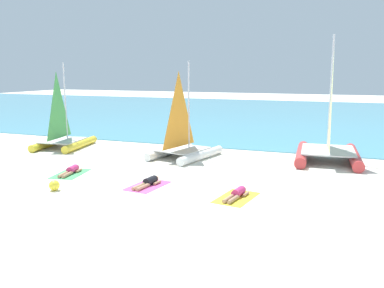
{
  "coord_description": "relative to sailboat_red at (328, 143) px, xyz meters",
  "views": [
    {
      "loc": [
        6.42,
        -12.01,
        4.35
      ],
      "look_at": [
        0.0,
        4.51,
        1.2
      ],
      "focal_mm": 38.34,
      "sensor_mm": 36.0,
      "label": 1
    }
  ],
  "objects": [
    {
      "name": "ground_plane",
      "position": [
        -5.5,
        1.29,
        -0.91
      ],
      "size": [
        120.0,
        120.0,
        0.0
      ],
      "primitive_type": "plane",
      "color": "silver"
    },
    {
      "name": "ocean_water",
      "position": [
        -5.5,
        21.32,
        -0.88
      ],
      "size": [
        120.0,
        40.0,
        0.05
      ],
      "primitive_type": "cube",
      "color": "#4C9EB7",
      "rests_on": "ground"
    },
    {
      "name": "sailboat_red",
      "position": [
        0.0,
        0.0,
        0.0
      ],
      "size": [
        3.34,
        4.89,
        6.1
      ],
      "rotation": [
        0.0,
        0.0,
        0.08
      ],
      "color": "#CC3838",
      "rests_on": "ground"
    },
    {
      "name": "sailboat_white",
      "position": [
        -6.9,
        -1.78,
        -0.18
      ],
      "size": [
        3.1,
        4.15,
        4.87
      ],
      "rotation": [
        0.0,
        0.0,
        -0.21
      ],
      "color": "white",
      "rests_on": "ground"
    },
    {
      "name": "sailboat_yellow",
      "position": [
        -14.41,
        -1.74,
        -0.19
      ],
      "size": [
        3.02,
        4.09,
        4.86
      ],
      "rotation": [
        0.0,
        0.0,
        0.18
      ],
      "color": "yellow",
      "rests_on": "ground"
    },
    {
      "name": "towel_left",
      "position": [
        -10.17,
        -6.64,
        -0.9
      ],
      "size": [
        1.43,
        2.07,
        0.01
      ],
      "primitive_type": "cube",
      "rotation": [
        0.0,
        0.0,
        0.18
      ],
      "color": "#4CB266",
      "rests_on": "ground"
    },
    {
      "name": "sunbather_left",
      "position": [
        -10.18,
        -6.58,
        -0.78
      ],
      "size": [
        0.68,
        1.56,
        0.3
      ],
      "rotation": [
        0.0,
        0.0,
        0.18
      ],
      "color": "#D83372",
      "rests_on": "towel_left"
    },
    {
      "name": "towel_middle",
      "position": [
        -6.2,
        -7.13,
        -0.9
      ],
      "size": [
        1.29,
        2.01,
        0.01
      ],
      "primitive_type": "cube",
      "rotation": [
        0.0,
        0.0,
        -0.11
      ],
      "color": "#D84C99",
      "rests_on": "ground"
    },
    {
      "name": "sunbather_middle",
      "position": [
        -6.2,
        -7.07,
        -0.78
      ],
      "size": [
        0.58,
        1.57,
        0.3
      ],
      "rotation": [
        0.0,
        0.0,
        -0.11
      ],
      "color": "black",
      "rests_on": "towel_middle"
    },
    {
      "name": "towel_right",
      "position": [
        -2.62,
        -7.35,
        -0.9
      ],
      "size": [
        1.36,
        2.04,
        0.01
      ],
      "primitive_type": "cube",
      "rotation": [
        0.0,
        0.0,
        -0.14
      ],
      "color": "yellow",
      "rests_on": "ground"
    },
    {
      "name": "sunbather_right",
      "position": [
        -2.61,
        -7.28,
        -0.78
      ],
      "size": [
        0.63,
        1.57,
        0.3
      ],
      "rotation": [
        0.0,
        0.0,
        -0.14
      ],
      "color": "#D83372",
      "rests_on": "towel_right"
    },
    {
      "name": "beach_ball",
      "position": [
        -9.13,
        -8.93,
        -0.71
      ],
      "size": [
        0.39,
        0.39,
        0.39
      ],
      "primitive_type": "sphere",
      "color": "yellow",
      "rests_on": "ground"
    }
  ]
}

